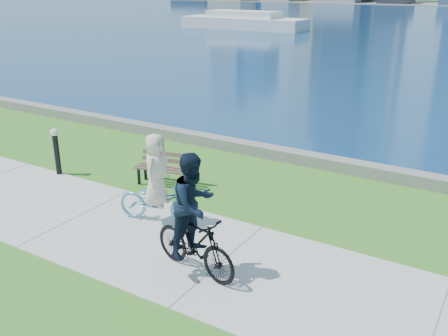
% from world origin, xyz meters
% --- Properties ---
extents(ground, '(320.00, 320.00, 0.00)m').
position_xyz_m(ground, '(0.00, 0.00, 0.00)').
color(ground, '#2D6B1C').
rests_on(ground, ground).
extents(concrete_path, '(80.00, 3.50, 0.02)m').
position_xyz_m(concrete_path, '(0.00, 0.00, 0.01)').
color(concrete_path, '#ABABA6').
rests_on(concrete_path, ground).
extents(seawall, '(90.00, 0.50, 0.35)m').
position_xyz_m(seawall, '(0.00, 6.20, 0.17)').
color(seawall, slate).
rests_on(seawall, ground).
extents(ferry_near, '(14.79, 4.23, 2.01)m').
position_xyz_m(ferry_near, '(-24.70, 45.15, 0.83)').
color(ferry_near, silver).
rests_on(ferry_near, ground).
extents(park_bench, '(1.74, 0.88, 0.86)m').
position_xyz_m(park_bench, '(-3.41, 2.71, 0.53)').
color(park_bench, black).
rests_on(park_bench, ground).
extents(bollard_lamp, '(0.22, 0.22, 1.37)m').
position_xyz_m(bollard_lamp, '(-6.56, 1.68, 0.78)').
color(bollard_lamp, black).
rests_on(bollard_lamp, ground).
extents(cyclist_woman, '(1.09, 2.03, 2.11)m').
position_xyz_m(cyclist_woman, '(-2.19, 0.77, 0.80)').
color(cyclist_woman, '#4F94C1').
rests_on(cyclist_woman, ground).
extents(cyclist_man, '(0.94, 2.07, 2.40)m').
position_xyz_m(cyclist_man, '(-0.25, -0.58, 1.03)').
color(cyclist_man, black).
rests_on(cyclist_man, ground).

